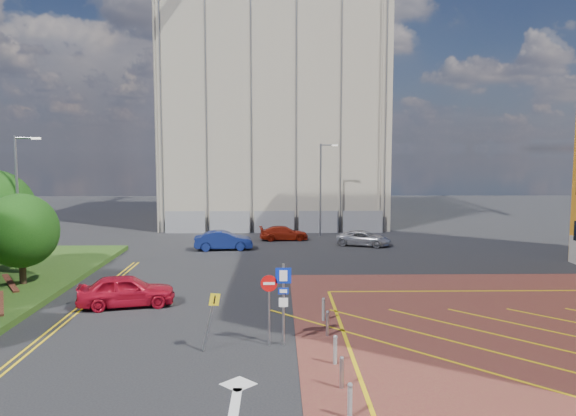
{
  "coord_description": "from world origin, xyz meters",
  "views": [
    {
      "loc": [
        0.27,
        -20.04,
        7.58
      ],
      "look_at": [
        0.73,
        3.82,
        5.04
      ],
      "focal_mm": 35.0,
      "sensor_mm": 36.0,
      "label": 1
    }
  ],
  "objects_px": {
    "tree_c": "(21,231)",
    "lamp_back": "(321,186)",
    "warning_sign": "(211,314)",
    "car_silver_back": "(364,238)",
    "lamp_left_far": "(19,200)",
    "car_red_back": "(284,233)",
    "sign_cluster": "(278,296)",
    "car_red_left": "(126,290)",
    "car_blue_back": "(223,240)"
  },
  "relations": [
    {
      "from": "tree_c",
      "to": "car_red_left",
      "type": "bearing_deg",
      "value": -28.1
    },
    {
      "from": "tree_c",
      "to": "car_red_left",
      "type": "distance_m",
      "value": 7.75
    },
    {
      "from": "car_blue_back",
      "to": "car_red_left",
      "type": "bearing_deg",
      "value": 162.39
    },
    {
      "from": "car_blue_back",
      "to": "lamp_left_far",
      "type": "bearing_deg",
      "value": 126.63
    },
    {
      "from": "sign_cluster",
      "to": "car_silver_back",
      "type": "xyz_separation_m",
      "value": [
        6.75,
        22.27,
        -1.37
      ]
    },
    {
      "from": "lamp_left_far",
      "to": "car_blue_back",
      "type": "bearing_deg",
      "value": 42.17
    },
    {
      "from": "lamp_left_far",
      "to": "tree_c",
      "type": "bearing_deg",
      "value": -65.29
    },
    {
      "from": "tree_c",
      "to": "lamp_back",
      "type": "relative_size",
      "value": 0.61
    },
    {
      "from": "warning_sign",
      "to": "car_blue_back",
      "type": "relative_size",
      "value": 0.52
    },
    {
      "from": "lamp_left_far",
      "to": "warning_sign",
      "type": "height_order",
      "value": "lamp_left_far"
    },
    {
      "from": "lamp_back",
      "to": "car_red_left",
      "type": "distance_m",
      "value": 24.43
    },
    {
      "from": "lamp_left_far",
      "to": "car_silver_back",
      "type": "relative_size",
      "value": 1.91
    },
    {
      "from": "lamp_back",
      "to": "car_blue_back",
      "type": "relative_size",
      "value": 1.84
    },
    {
      "from": "tree_c",
      "to": "warning_sign",
      "type": "bearing_deg",
      "value": -40.48
    },
    {
      "from": "car_blue_back",
      "to": "car_red_back",
      "type": "bearing_deg",
      "value": -51.58
    },
    {
      "from": "tree_c",
      "to": "warning_sign",
      "type": "height_order",
      "value": "tree_c"
    },
    {
      "from": "lamp_left_far",
      "to": "car_blue_back",
      "type": "height_order",
      "value": "lamp_left_far"
    },
    {
      "from": "warning_sign",
      "to": "car_silver_back",
      "type": "distance_m",
      "value": 24.71
    },
    {
      "from": "warning_sign",
      "to": "lamp_back",
      "type": "bearing_deg",
      "value": 77.19
    },
    {
      "from": "car_silver_back",
      "to": "tree_c",
      "type": "bearing_deg",
      "value": 142.45
    },
    {
      "from": "tree_c",
      "to": "warning_sign",
      "type": "relative_size",
      "value": 2.18
    },
    {
      "from": "lamp_left_far",
      "to": "sign_cluster",
      "type": "distance_m",
      "value": 18.58
    },
    {
      "from": "sign_cluster",
      "to": "car_blue_back",
      "type": "relative_size",
      "value": 0.74
    },
    {
      "from": "car_red_left",
      "to": "car_blue_back",
      "type": "bearing_deg",
      "value": -24.56
    },
    {
      "from": "tree_c",
      "to": "lamp_left_far",
      "type": "xyz_separation_m",
      "value": [
        -0.92,
        2.0,
        1.47
      ]
    },
    {
      "from": "lamp_left_far",
      "to": "warning_sign",
      "type": "bearing_deg",
      "value": -43.62
    },
    {
      "from": "car_red_left",
      "to": "car_silver_back",
      "type": "xyz_separation_m",
      "value": [
        14.05,
        16.73,
        -0.19
      ]
    },
    {
      "from": "sign_cluster",
      "to": "warning_sign",
      "type": "relative_size",
      "value": 1.42
    },
    {
      "from": "lamp_left_far",
      "to": "car_red_back",
      "type": "xyz_separation_m",
      "value": [
        15.24,
        14.07,
        -4.07
      ]
    },
    {
      "from": "lamp_left_far",
      "to": "warning_sign",
      "type": "relative_size",
      "value": 3.55
    },
    {
      "from": "tree_c",
      "to": "warning_sign",
      "type": "distance_m",
      "value": 14.95
    },
    {
      "from": "sign_cluster",
      "to": "car_red_back",
      "type": "height_order",
      "value": "sign_cluster"
    },
    {
      "from": "car_red_back",
      "to": "lamp_left_far",
      "type": "bearing_deg",
      "value": 127.64
    },
    {
      "from": "sign_cluster",
      "to": "car_red_left",
      "type": "xyz_separation_m",
      "value": [
        -7.3,
        5.55,
        -1.18
      ]
    },
    {
      "from": "warning_sign",
      "to": "sign_cluster",
      "type": "bearing_deg",
      "value": 14.04
    },
    {
      "from": "car_red_back",
      "to": "car_silver_back",
      "type": "relative_size",
      "value": 0.96
    },
    {
      "from": "warning_sign",
      "to": "car_red_back",
      "type": "relative_size",
      "value": 0.56
    },
    {
      "from": "car_red_back",
      "to": "car_silver_back",
      "type": "bearing_deg",
      "value": -119.38
    },
    {
      "from": "tree_c",
      "to": "sign_cluster",
      "type": "bearing_deg",
      "value": -33.16
    },
    {
      "from": "sign_cluster",
      "to": "car_red_left",
      "type": "bearing_deg",
      "value": 142.77
    },
    {
      "from": "car_red_left",
      "to": "car_silver_back",
      "type": "height_order",
      "value": "car_red_left"
    },
    {
      "from": "lamp_back",
      "to": "car_red_back",
      "type": "distance_m",
      "value": 5.35
    },
    {
      "from": "lamp_back",
      "to": "car_silver_back",
      "type": "bearing_deg",
      "value": -58.0
    },
    {
      "from": "tree_c",
      "to": "car_blue_back",
      "type": "xyz_separation_m",
      "value": [
        9.73,
        11.65,
        -2.48
      ]
    },
    {
      "from": "lamp_back",
      "to": "car_blue_back",
      "type": "distance_m",
      "value": 10.73
    },
    {
      "from": "tree_c",
      "to": "car_blue_back",
      "type": "distance_m",
      "value": 15.38
    },
    {
      "from": "car_blue_back",
      "to": "car_red_back",
      "type": "distance_m",
      "value": 6.37
    },
    {
      "from": "car_red_left",
      "to": "car_red_back",
      "type": "height_order",
      "value": "car_red_left"
    },
    {
      "from": "tree_c",
      "to": "car_red_left",
      "type": "relative_size",
      "value": 1.07
    },
    {
      "from": "tree_c",
      "to": "lamp_back",
      "type": "distance_m",
      "value": 25.19
    }
  ]
}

